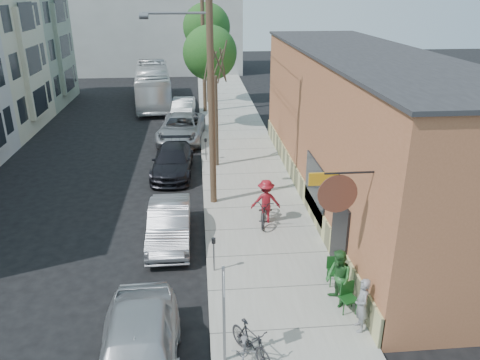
{
  "coord_description": "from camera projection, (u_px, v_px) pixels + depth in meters",
  "views": [
    {
      "loc": [
        1.88,
        -14.4,
        9.02
      ],
      "look_at": [
        3.56,
        3.85,
        1.5
      ],
      "focal_mm": 35.0,
      "sensor_mm": 36.0,
      "label": 1
    }
  ],
  "objects": [
    {
      "name": "parking_meter_near",
      "position": [
        214.0,
        249.0,
        15.56
      ],
      "size": [
        0.14,
        0.14,
        1.24
      ],
      "color": "slate",
      "rests_on": "sidewalk"
    },
    {
      "name": "patio_chair_a",
      "position": [
        349.0,
        298.0,
        13.72
      ],
      "size": [
        0.63,
        0.63,
        0.88
      ],
      "primitive_type": null,
      "rotation": [
        0.0,
        0.0,
        0.31
      ],
      "color": "#113D15",
      "rests_on": "sidewalk"
    },
    {
      "name": "patron_green",
      "position": [
        338.0,
        278.0,
        13.89
      ],
      "size": [
        0.84,
        0.99,
        1.79
      ],
      "primitive_type": "imported",
      "rotation": [
        0.0,
        0.0,
        -1.36
      ],
      "color": "#27612A",
      "rests_on": "sidewalk"
    },
    {
      "name": "car_0",
      "position": [
        138.0,
        354.0,
        11.25
      ],
      "size": [
        2.19,
        5.1,
        1.72
      ],
      "primitive_type": "imported",
      "rotation": [
        0.0,
        0.0,
        0.03
      ],
      "color": "#ACAFB4",
      "rests_on": "ground"
    },
    {
      "name": "end_cap_building",
      "position": [
        160.0,
        17.0,
        52.78
      ],
      "size": [
        18.0,
        8.0,
        12.0
      ],
      "primitive_type": "cube",
      "color": "#B8B7B3",
      "rests_on": "ground"
    },
    {
      "name": "patio_chair_b",
      "position": [
        335.0,
        272.0,
        15.01
      ],
      "size": [
        0.57,
        0.57,
        0.88
      ],
      "primitive_type": null,
      "rotation": [
        0.0,
        0.0,
        -0.14
      ],
      "color": "#113D15",
      "rests_on": "sidewalk"
    },
    {
      "name": "sidewalk",
      "position": [
        241.0,
        156.0,
        27.0
      ],
      "size": [
        4.5,
        58.0,
        0.15
      ],
      "primitive_type": "cube",
      "color": "#A1A095",
      "rests_on": "ground"
    },
    {
      "name": "cyclist",
      "position": [
        266.0,
        201.0,
        18.86
      ],
      "size": [
        1.21,
        0.72,
        1.84
      ],
      "primitive_type": "imported",
      "rotation": [
        0.0,
        0.0,
        3.11
      ],
      "color": "maroon",
      "rests_on": "sidewalk"
    },
    {
      "name": "utility_pole_near",
      "position": [
        209.0,
        84.0,
        19.03
      ],
      "size": [
        3.57,
        0.28,
        10.0
      ],
      "color": "#503A28",
      "rests_on": "sidewalk"
    },
    {
      "name": "cafe_building",
      "position": [
        360.0,
        128.0,
        20.64
      ],
      "size": [
        6.6,
        20.2,
        6.61
      ],
      "color": "#A15E3C",
      "rests_on": "ground"
    },
    {
      "name": "cyclist_bike",
      "position": [
        266.0,
        209.0,
        18.99
      ],
      "size": [
        1.25,
        2.26,
        1.13
      ],
      "primitive_type": "imported",
      "rotation": [
        0.0,
        0.0,
        -0.25
      ],
      "color": "black",
      "rests_on": "sidewalk"
    },
    {
      "name": "tree_leafy_mid",
      "position": [
        210.0,
        53.0,
        30.69
      ],
      "size": [
        3.56,
        3.56,
        6.74
      ],
      "color": "#44392C",
      "rests_on": "sidewalk"
    },
    {
      "name": "bus",
      "position": [
        153.0,
        85.0,
        39.05
      ],
      "size": [
        3.63,
        11.45,
        3.13
      ],
      "primitive_type": "imported",
      "rotation": [
        0.0,
        0.0,
        0.09
      ],
      "color": "white",
      "rests_on": "ground"
    },
    {
      "name": "sign_post",
      "position": [
        224.0,
        306.0,
        11.42
      ],
      "size": [
        0.07,
        0.45,
        2.8
      ],
      "color": "slate",
      "rests_on": "sidewalk"
    },
    {
      "name": "parked_bike_b",
      "position": [
        245.0,
        351.0,
        11.71
      ],
      "size": [
        0.84,
        1.76,
        0.89
      ],
      "primitive_type": "imported",
      "rotation": [
        0.0,
        0.0,
        -0.15
      ],
      "color": "slate",
      "rests_on": "sidewalk"
    },
    {
      "name": "tree_leafy_far",
      "position": [
        207.0,
        27.0,
        37.18
      ],
      "size": [
        3.76,
        3.76,
        7.92
      ],
      "color": "#44392C",
      "rests_on": "sidewalk"
    },
    {
      "name": "parking_meter_far",
      "position": [
        206.0,
        146.0,
        25.79
      ],
      "size": [
        0.14,
        0.14,
        1.24
      ],
      "color": "slate",
      "rests_on": "sidewalk"
    },
    {
      "name": "tree_bare",
      "position": [
        216.0,
        122.0,
        24.48
      ],
      "size": [
        0.24,
        0.24,
        4.79
      ],
      "color": "#44392C",
      "rests_on": "sidewalk"
    },
    {
      "name": "car_2",
      "position": [
        173.0,
        161.0,
        24.3
      ],
      "size": [
        2.23,
        5.0,
        1.42
      ],
      "primitive_type": "imported",
      "rotation": [
        0.0,
        0.0,
        -0.05
      ],
      "color": "black",
      "rests_on": "ground"
    },
    {
      "name": "car_4",
      "position": [
        183.0,
        108.0,
        34.9
      ],
      "size": [
        1.79,
        4.5,
        1.45
      ],
      "primitive_type": "imported",
      "rotation": [
        0.0,
        0.0,
        -0.06
      ],
      "color": "#A0A4A7",
      "rests_on": "ground"
    },
    {
      "name": "utility_pole_far",
      "position": [
        203.0,
        42.0,
        34.58
      ],
      "size": [
        1.8,
        0.28,
        10.0
      ],
      "color": "#503A28",
      "rests_on": "sidewalk"
    },
    {
      "name": "patron_grey",
      "position": [
        362.0,
        305.0,
        12.84
      ],
      "size": [
        0.44,
        0.63,
        1.63
      ],
      "primitive_type": "imported",
      "rotation": [
        0.0,
        0.0,
        -1.66
      ],
      "color": "gray",
      "rests_on": "sidewalk"
    },
    {
      "name": "car_3",
      "position": [
        181.0,
        128.0,
        29.69
      ],
      "size": [
        3.25,
        6.06,
        1.62
      ],
      "primitive_type": "imported",
      "rotation": [
        0.0,
        0.0,
        -0.1
      ],
      "color": "gray",
      "rests_on": "ground"
    },
    {
      "name": "parked_bike_a",
      "position": [
        251.0,
        342.0,
        11.96
      ],
      "size": [
        1.25,
        1.67,
        1.0
      ],
      "primitive_type": "imported",
      "rotation": [
        0.0,
        0.0,
        0.54
      ],
      "color": "black",
      "rests_on": "sidewalk"
    },
    {
      "name": "car_1",
      "position": [
        169.0,
        224.0,
        17.76
      ],
      "size": [
        1.56,
        4.41,
        1.45
      ],
      "primitive_type": "imported",
      "rotation": [
        0.0,
        0.0,
        0.01
      ],
      "color": "gray",
      "rests_on": "ground"
    },
    {
      "name": "ground",
      "position": [
        150.0,
        264.0,
        16.53
      ],
      "size": [
        120.0,
        120.0,
        0.0
      ],
      "primitive_type": "plane",
      "color": "black"
    }
  ]
}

